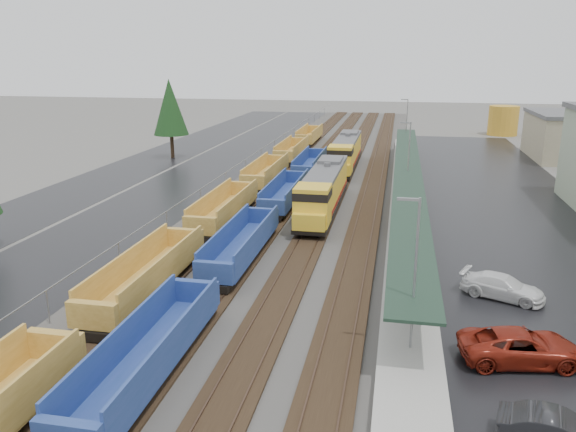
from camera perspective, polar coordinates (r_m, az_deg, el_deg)
name	(u,v)px	position (r m, az deg, el deg)	size (l,w,h in m)	color
ballast_strip	(324,178)	(66.50, 3.63, 3.82)	(20.00, 160.00, 0.08)	#302D2B
trackbed	(324,178)	(66.48, 3.63, 3.92)	(14.60, 160.00, 0.22)	black
west_parking_lot	(203,174)	(70.01, -8.66, 4.26)	(10.00, 160.00, 0.02)	black
west_road	(127,171)	(73.96, -16.00, 4.45)	(9.00, 160.00, 0.02)	black
east_commuter_lot	(508,209)	(57.23, 21.43, 0.70)	(16.00, 100.00, 0.02)	black
station_platform	(406,197)	(56.08, 11.93, 1.95)	(3.00, 80.00, 8.00)	#9E9B93
chainlink_fence	(242,165)	(66.58, -4.69, 5.19)	(0.08, 160.04, 2.02)	gray
distant_hills	(504,97)	(218.66, 21.12, 11.24)	(301.00, 140.00, 25.20)	#4C5B47
tree_west_far	(170,107)	(81.13, -11.90, 10.77)	(4.84, 4.84, 11.00)	#332316
locomotive_lead	(323,190)	(50.99, 3.61, 2.62)	(2.79, 18.39, 4.16)	black
locomotive_trail	(346,153)	(71.47, 5.88, 6.42)	(2.79, 18.39, 4.16)	black
well_string_yellow	(225,210)	(48.84, -6.44, 0.66)	(2.68, 106.85, 2.38)	#AB7F2F
well_string_blue	(206,288)	(32.87, -8.35, -7.22)	(2.53, 90.51, 2.24)	navy
storage_tank	(503,121)	(110.88, 21.01, 9.04)	(5.29, 5.29, 5.29)	gold
parked_car_east_b	(521,347)	(29.23, 22.60, -12.17)	(5.71, 2.63, 1.59)	maroon
parked_car_east_c	(503,287)	(36.06, 20.96, -6.75)	(4.84, 1.97, 1.41)	white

